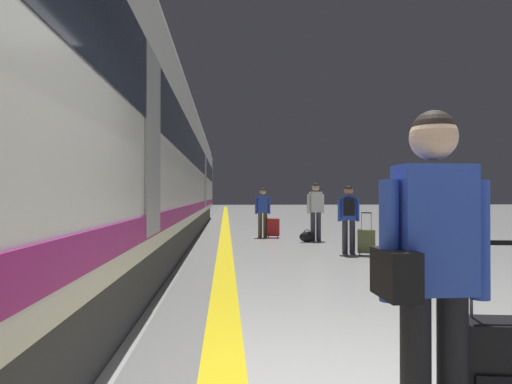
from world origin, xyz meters
The scene contains 10 objects.
safety_line_strip centered at (-0.81, 10.00, 0.00)m, with size 0.36×80.00×0.01m, color yellow.
tactile_edge_band centered at (-1.21, 10.00, 0.00)m, with size 0.75×80.00×0.01m, color slate.
high_speed_train centered at (-3.05, 8.04, 2.51)m, with size 2.94×35.46×4.97m.
traveller_foreground centered at (0.19, -0.21, 1.00)m, with size 0.55×0.29×1.74m.
passenger_near centered at (1.99, 7.45, 0.92)m, with size 0.48×0.34×1.55m.
suitcase_near centered at (2.31, 7.19, 0.31)m, with size 0.43×0.33×0.96m.
passenger_mid centered at (1.84, 10.35, 0.98)m, with size 0.52×0.26×1.69m.
duffel_bag_mid centered at (1.52, 10.02, 0.15)m, with size 0.44×0.26×0.36m.
passenger_far centered at (0.38, 11.52, 0.91)m, with size 0.49×0.20×1.56m.
suitcase_far centered at (0.70, 11.35, 0.33)m, with size 0.42×0.30×0.60m.
Camera 1 is at (-0.79, -2.22, 1.33)m, focal length 30.46 mm.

